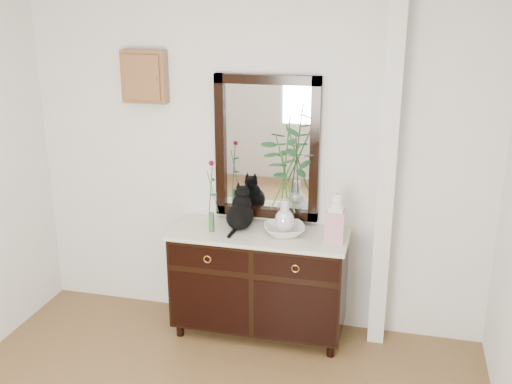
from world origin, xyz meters
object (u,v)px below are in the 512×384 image
(cat, at_px, (240,208))
(ginger_jar, at_px, (336,217))
(sideboard, at_px, (259,278))
(lotus_bowl, at_px, (284,230))

(cat, distance_m, ginger_jar, 0.74)
(ginger_jar, bearing_deg, sideboard, 177.11)
(lotus_bowl, bearing_deg, ginger_jar, -4.96)
(cat, bearing_deg, ginger_jar, -3.31)
(cat, xyz_separation_m, lotus_bowl, (0.35, -0.04, -0.13))
(cat, relative_size, lotus_bowl, 1.09)
(sideboard, xyz_separation_m, ginger_jar, (0.57, -0.03, 0.56))
(sideboard, height_order, ginger_jar, ginger_jar)
(sideboard, xyz_separation_m, cat, (-0.16, 0.05, 0.54))
(ginger_jar, bearing_deg, cat, 173.99)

